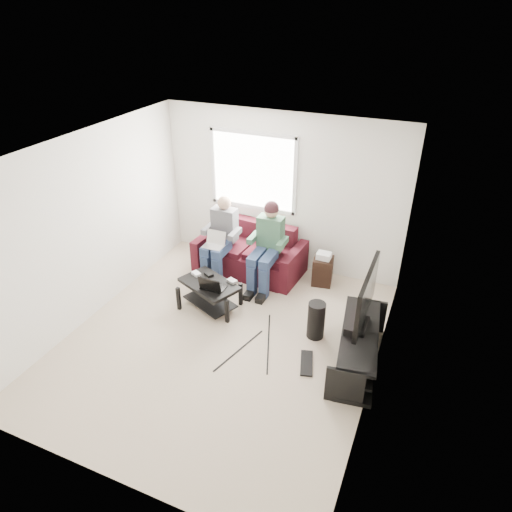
% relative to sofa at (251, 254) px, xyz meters
% --- Properties ---
extents(floor, '(4.50, 4.50, 0.00)m').
position_rel_sofa_xyz_m(floor, '(0.36, -1.82, -0.30)').
color(floor, '#C1AB96').
rests_on(floor, ground).
extents(ceiling, '(4.50, 4.50, 0.00)m').
position_rel_sofa_xyz_m(ceiling, '(0.36, -1.82, 2.30)').
color(ceiling, white).
rests_on(ceiling, wall_back).
extents(wall_back, '(4.50, 0.00, 4.50)m').
position_rel_sofa_xyz_m(wall_back, '(0.36, 0.43, 1.00)').
color(wall_back, silver).
rests_on(wall_back, floor).
extents(wall_front, '(4.50, 0.00, 4.50)m').
position_rel_sofa_xyz_m(wall_front, '(0.36, -4.07, 1.00)').
color(wall_front, silver).
rests_on(wall_front, floor).
extents(wall_left, '(0.00, 4.50, 4.50)m').
position_rel_sofa_xyz_m(wall_left, '(-1.64, -1.82, 1.00)').
color(wall_left, silver).
rests_on(wall_left, floor).
extents(wall_right, '(0.00, 4.50, 4.50)m').
position_rel_sofa_xyz_m(wall_right, '(2.36, -1.82, 1.00)').
color(wall_right, silver).
rests_on(wall_right, floor).
extents(window, '(1.48, 0.04, 1.28)m').
position_rel_sofa_xyz_m(window, '(-0.14, 0.42, 1.30)').
color(window, white).
rests_on(window, wall_back).
extents(sofa, '(1.78, 0.92, 0.81)m').
position_rel_sofa_xyz_m(sofa, '(0.00, 0.00, 0.00)').
color(sofa, '#441119').
rests_on(sofa, floor).
extents(person_left, '(0.40, 0.70, 1.33)m').
position_rel_sofa_xyz_m(person_left, '(-0.40, -0.29, 0.42)').
color(person_left, navy).
rests_on(person_left, sofa).
extents(person_right, '(0.40, 0.71, 1.37)m').
position_rel_sofa_xyz_m(person_right, '(0.40, -0.27, 0.48)').
color(person_right, navy).
rests_on(person_right, sofa).
extents(laptop_silver, '(0.34, 0.25, 0.24)m').
position_rel_sofa_xyz_m(laptop_silver, '(-0.40, -0.53, 0.40)').
color(laptop_silver, silver).
rests_on(laptop_silver, person_left).
extents(coffee_table, '(0.99, 0.82, 0.43)m').
position_rel_sofa_xyz_m(coffee_table, '(-0.14, -1.20, 0.01)').
color(coffee_table, black).
rests_on(coffee_table, floor).
extents(laptop_black, '(0.39, 0.32, 0.24)m').
position_rel_sofa_xyz_m(laptop_black, '(-0.02, -1.28, 0.24)').
color(laptop_black, black).
rests_on(laptop_black, coffee_table).
extents(controller_a, '(0.17, 0.14, 0.04)m').
position_rel_sofa_xyz_m(controller_a, '(-0.42, -1.08, 0.14)').
color(controller_a, silver).
rests_on(controller_a, coffee_table).
extents(controller_b, '(0.17, 0.15, 0.04)m').
position_rel_sofa_xyz_m(controller_b, '(-0.24, -1.02, 0.14)').
color(controller_b, black).
rests_on(controller_b, coffee_table).
extents(controller_c, '(0.16, 0.13, 0.04)m').
position_rel_sofa_xyz_m(controller_c, '(0.16, -1.05, 0.14)').
color(controller_c, gray).
rests_on(controller_c, coffee_table).
extents(tv_stand, '(0.64, 1.54, 0.49)m').
position_rel_sofa_xyz_m(tv_stand, '(2.13, -1.53, -0.08)').
color(tv_stand, black).
rests_on(tv_stand, floor).
extents(tv, '(0.12, 1.10, 0.81)m').
position_rel_sofa_xyz_m(tv, '(2.13, -1.43, 0.65)').
color(tv, black).
rests_on(tv, tv_stand).
extents(soundbar, '(0.12, 0.50, 0.10)m').
position_rel_sofa_xyz_m(soundbar, '(2.01, -1.43, 0.24)').
color(soundbar, black).
rests_on(soundbar, tv_stand).
extents(drink_cup, '(0.08, 0.08, 0.12)m').
position_rel_sofa_xyz_m(drink_cup, '(2.08, -0.90, 0.25)').
color(drink_cup, olive).
rests_on(drink_cup, tv_stand).
extents(console_white, '(0.30, 0.22, 0.06)m').
position_rel_sofa_xyz_m(console_white, '(2.13, -1.93, -0.01)').
color(console_white, silver).
rests_on(console_white, tv_stand).
extents(console_grey, '(0.34, 0.26, 0.08)m').
position_rel_sofa_xyz_m(console_grey, '(2.13, -1.23, -0.00)').
color(console_grey, gray).
rests_on(console_grey, tv_stand).
extents(console_black, '(0.38, 0.30, 0.07)m').
position_rel_sofa_xyz_m(console_black, '(2.13, -1.58, -0.01)').
color(console_black, black).
rests_on(console_black, tv_stand).
extents(subwoofer, '(0.24, 0.24, 0.54)m').
position_rel_sofa_xyz_m(subwoofer, '(1.50, -1.23, -0.03)').
color(subwoofer, black).
rests_on(subwoofer, floor).
extents(keyboard_floor, '(0.27, 0.48, 0.03)m').
position_rel_sofa_xyz_m(keyboard_floor, '(1.56, -1.81, -0.29)').
color(keyboard_floor, black).
rests_on(keyboard_floor, floor).
extents(end_table, '(0.31, 0.31, 0.56)m').
position_rel_sofa_xyz_m(end_table, '(1.22, 0.08, -0.05)').
color(end_table, black).
rests_on(end_table, floor).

